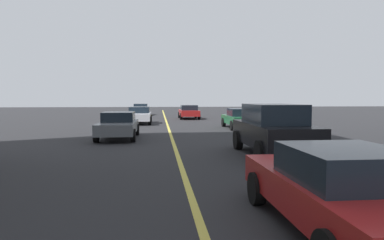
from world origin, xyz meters
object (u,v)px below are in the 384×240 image
car_green_far (240,118)px  car_red_near (189,112)px  car_black_oncoming (273,129)px  car_silver_mid (141,109)px  car_red_trailing (339,189)px  car_white_parked_b (139,115)px  car_grey_parked_a (118,125)px

car_green_far → car_red_near: bearing=13.3°
car_black_oncoming → car_silver_mid: car_black_oncoming is taller
car_red_trailing → car_black_oncoming: bearing=-11.2°
car_silver_mid → car_white_parked_b: bearing=-177.5°
car_grey_parked_a → car_red_trailing: (-12.75, -4.87, 0.00)m
car_white_parked_b → car_grey_parked_a: (-9.80, 0.53, 0.00)m
car_red_near → car_green_far: same height
car_white_parked_b → car_grey_parked_a: size_ratio=1.00×
car_red_near → car_black_oncoming: 21.50m
car_silver_mid → car_green_far: 19.76m
car_red_near → car_green_far: (-10.82, -2.57, 0.00)m
car_grey_parked_a → car_silver_mid: size_ratio=1.00×
car_silver_mid → car_green_far: (-18.20, -7.71, 0.00)m
car_grey_parked_a → car_red_near: (15.71, -5.09, 0.00)m
car_white_parked_b → car_silver_mid: same height
car_grey_parked_a → car_green_far: (4.89, -7.66, 0.00)m
car_red_trailing → car_white_parked_b: bearing=10.9°
car_red_near → car_silver_mid: 8.99m
car_white_parked_b → car_red_trailing: same height
car_white_parked_b → car_silver_mid: 13.30m
car_red_near → car_silver_mid: size_ratio=1.00×
car_red_near → car_black_oncoming: bearing=-176.9°
car_black_oncoming → car_red_trailing: car_black_oncoming is taller
car_grey_parked_a → car_black_oncoming: (-5.75, -6.25, 0.27)m
car_silver_mid → car_grey_parked_a: bearing=-179.9°
car_black_oncoming → car_silver_mid: (28.84, 6.30, -0.27)m
car_white_parked_b → car_silver_mid: (13.28, 0.58, 0.00)m
car_black_oncoming → car_green_far: bearing=-7.5°
car_red_near → car_black_oncoming: size_ratio=0.94×
car_red_near → car_red_trailing: bearing=179.6°
car_grey_parked_a → car_red_trailing: same height
car_grey_parked_a → car_green_far: bearing=-57.5°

